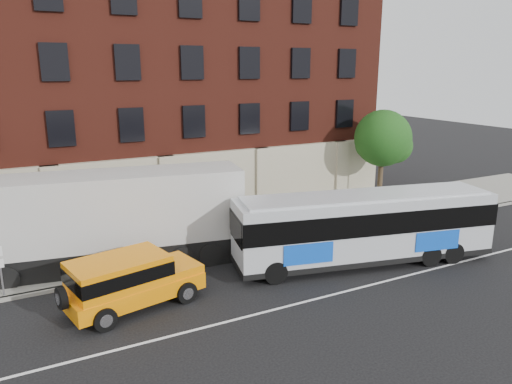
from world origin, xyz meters
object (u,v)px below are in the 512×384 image
city_bus (365,225)px  shipping_container (95,223)px  yellow_suv (128,279)px  street_tree (383,140)px  sign_pole (0,265)px

city_bus → shipping_container: (-11.14, 5.01, 0.33)m
yellow_suv → shipping_container: (-0.37, 4.39, 0.98)m
street_tree → city_bus: bearing=-135.5°
street_tree → city_bus: size_ratio=0.50×
sign_pole → street_tree: 22.49m
sign_pole → shipping_container: 4.21m
shipping_container → sign_pole: bearing=-159.5°
street_tree → yellow_suv: size_ratio=1.12×
sign_pole → shipping_container: shipping_container is taller
street_tree → shipping_container: size_ratio=0.46×
sign_pole → yellow_suv: (4.25, -2.94, -0.27)m
city_bus → yellow_suv: city_bus is taller
yellow_suv → shipping_container: shipping_container is taller
street_tree → yellow_suv: bearing=-160.6°
sign_pole → city_bus: bearing=-13.3°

